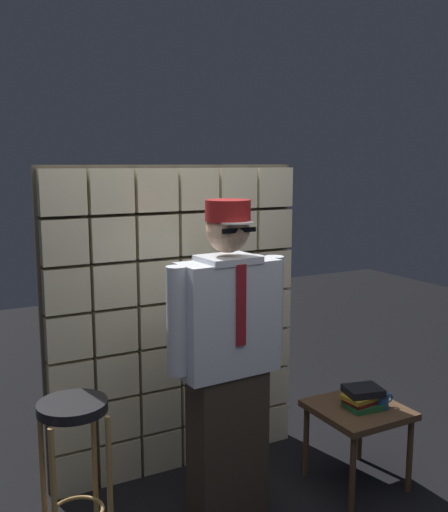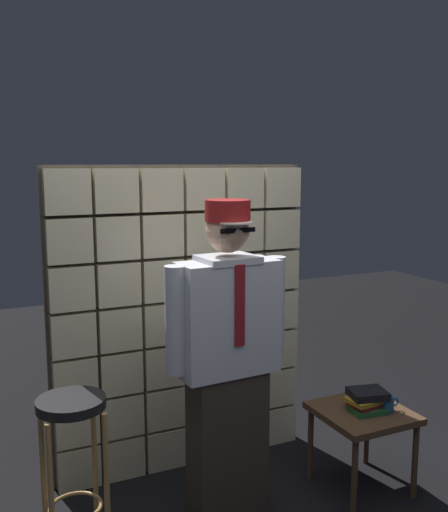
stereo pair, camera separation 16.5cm
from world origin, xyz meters
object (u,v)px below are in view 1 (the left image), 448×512
bar_stool (74,443)px  coffee_mug (382,401)px  standing_person (228,359)px  book_stack (362,397)px  side_table (358,417)px

bar_stool → coffee_mug: bearing=-6.8°
standing_person → coffee_mug: standing_person is taller
standing_person → book_stack: standing_person is taller
bar_stool → side_table: 1.70m
bar_stool → book_stack: bar_stool is taller
coffee_mug → side_table: bearing=143.4°
book_stack → coffee_mug: book_stack is taller
standing_person → bar_stool: size_ratio=2.15×
bar_stool → standing_person: bearing=-5.0°
bar_stool → coffee_mug: bar_stool is taller
standing_person → coffee_mug: bearing=-11.6°
book_stack → bar_stool: bearing=174.8°
standing_person → bar_stool: 0.88m
bar_stool → side_table: (1.69, -0.13, -0.18)m
side_table → book_stack: book_stack is taller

